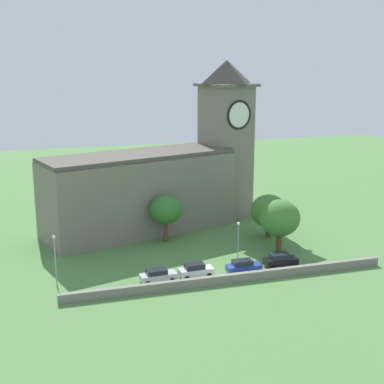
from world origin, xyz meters
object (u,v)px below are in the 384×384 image
car_silver (158,275)px  streetlamp_west_mid (238,236)px  tree_by_tower (269,211)px  car_blue (243,266)px  car_white (196,270)px  tree_riverside_east (166,210)px  car_black (280,260)px  church (163,177)px  streetlamp_west_end (55,252)px  tree_riverside_west (280,218)px

car_silver → streetlamp_west_mid: bearing=12.9°
tree_by_tower → car_blue: bearing=-126.2°
car_white → car_blue: size_ratio=0.97×
car_blue → car_silver: bearing=177.7°
streetlamp_west_mid → tree_by_tower: 13.23m
car_blue → tree_riverside_east: bearing=113.2°
car_white → tree_riverside_east: bearing=90.7°
car_silver → tree_riverside_east: tree_riverside_east is taller
tree_by_tower → car_black: bearing=-107.1°
streetlamp_west_mid → tree_riverside_east: 14.33m
church → tree_riverside_east: 8.77m
streetlamp_west_end → tree_riverside_west: bearing=5.8°
streetlamp_west_end → car_silver: bearing=-12.0°
streetlamp_west_mid → tree_by_tower: tree_by_tower is taller
car_blue → tree_by_tower: 16.34m
car_silver → car_white: (5.04, -0.04, 0.11)m
car_white → tree_by_tower: (15.94, 12.47, 3.34)m
car_black → tree_riverside_east: tree_riverside_east is taller
car_black → tree_riverside_east: size_ratio=0.62×
tree_by_tower → tree_riverside_east: bearing=170.5°
car_blue → tree_riverside_east: size_ratio=0.63×
streetlamp_west_mid → tree_riverside_west: (7.71, 3.17, 0.96)m
church → car_black: church is taller
tree_riverside_east → church: bearing=78.6°
car_silver → car_blue: size_ratio=1.02×
tree_riverside_west → tree_riverside_east: size_ratio=1.06×
car_silver → car_white: 5.04m
car_black → streetlamp_west_end: size_ratio=0.70×
car_white → tree_riverside_east: (-0.19, 15.17, 4.15)m
tree_riverside_east → car_blue: bearing=-66.8°
tree_riverside_east → car_silver: bearing=-107.8°
car_silver → streetlamp_west_mid: (11.98, 2.74, 3.29)m
church → streetlamp_west_mid: size_ratio=6.32×
car_silver → tree_riverside_east: 16.45m
church → streetlamp_west_end: bearing=-132.8°
car_white → streetlamp_west_end: size_ratio=0.69×
church → tree_by_tower: (14.53, -10.65, -4.15)m
car_black → tree_riverside_east: bearing=129.6°
church → tree_riverside_west: size_ratio=4.90×
church → streetlamp_west_end: size_ratio=5.85×
tree_riverside_west → tree_by_tower: bearing=78.8°
car_black → streetlamp_west_mid: size_ratio=0.76×
streetlamp_west_end → streetlamp_west_mid: (24.43, 0.09, -0.29)m
streetlamp_west_mid → car_white: bearing=-158.2°
car_black → tree_riverside_east: (-12.36, 14.95, 4.14)m
car_black → streetlamp_west_mid: bearing=154.0°
streetlamp_west_mid → tree_riverside_east: (-7.12, 12.39, 0.97)m
church → tree_riverside_east: (-1.60, -7.95, -3.34)m
car_blue → streetlamp_west_mid: 4.56m
car_silver → tree_riverside_west: size_ratio=0.61×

